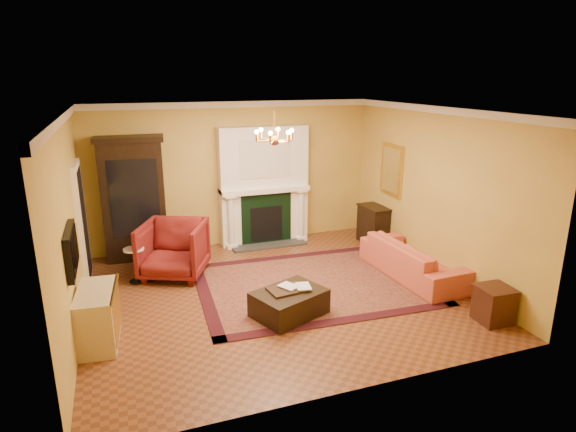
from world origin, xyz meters
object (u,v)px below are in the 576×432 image
console_table (373,225)px  pedestal_table (135,263)px  wingback_armchair (173,247)px  china_cabinet (134,202)px  end_table (494,305)px  commode (98,316)px  leather_ottoman (289,303)px  coral_sofa (413,254)px

console_table → pedestal_table: bearing=-178.1°
wingback_armchair → china_cabinet: bearing=140.3°
end_table → console_table: bearing=89.1°
china_cabinet → commode: china_cabinet is taller
commode → leather_ottoman: 2.69m
end_table → leather_ottoman: (-2.77, 1.19, -0.05)m
china_cabinet → leather_ottoman: china_cabinet is taller
end_table → leather_ottoman: bearing=156.7°
pedestal_table → china_cabinet: bearing=84.6°
china_cabinet → leather_ottoman: 3.96m
pedestal_table → end_table: pedestal_table is taller
wingback_armchair → coral_sofa: size_ratio=0.50×
wingback_armchair → commode: wingback_armchair is taller
pedestal_table → coral_sofa: coral_sofa is taller
china_cabinet → pedestal_table: china_cabinet is taller
commode → end_table: bearing=-9.1°
china_cabinet → pedestal_table: size_ratio=3.66×
china_cabinet → coral_sofa: (4.60, -2.64, -0.72)m
end_table → leather_ottoman: end_table is taller
china_cabinet → pedestal_table: (-0.12, -1.24, -0.79)m
commode → coral_sofa: bearing=10.1°
china_cabinet → coral_sofa: 5.35m
commode → console_table: size_ratio=1.29×
wingback_armchair → coral_sofa: wingback_armchair is taller
wingback_armchair → end_table: (4.21, -3.32, -0.29)m
pedestal_table → leather_ottoman: bearing=-43.9°
wingback_armchair → leather_ottoman: (1.44, -2.13, -0.35)m
wingback_armchair → commode: bearing=-98.1°
pedestal_table → commode: commode is taller
commode → leather_ottoman: bearing=1.3°
pedestal_table → commode: bearing=-106.8°
coral_sofa → console_table: bearing=-9.9°
pedestal_table → console_table: console_table is taller
commode → coral_sofa: (5.28, 0.47, 0.06)m
china_cabinet → leather_ottoman: size_ratio=2.26×
console_table → coral_sofa: bearing=-100.4°
china_cabinet → wingback_armchair: china_cabinet is taller
china_cabinet → wingback_armchair: 1.42m
commode → wingback_armchair: bearing=62.5°
coral_sofa → leather_ottoman: bearing=101.2°
leather_ottoman → pedestal_table: bearing=114.3°
console_table → end_table: bearing=-94.2°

